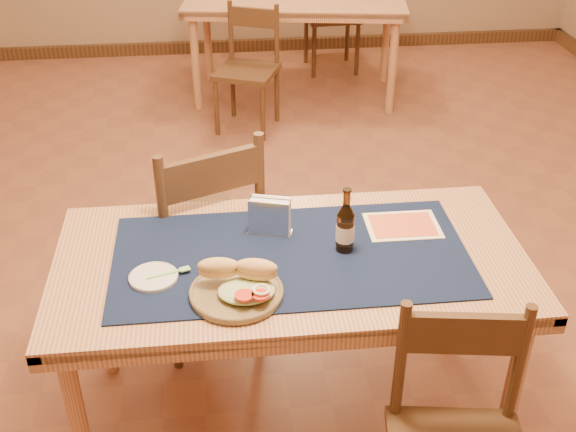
{
  "coord_description": "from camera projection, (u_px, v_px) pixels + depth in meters",
  "views": [
    {
      "loc": [
        -0.23,
        -2.79,
        2.16
      ],
      "look_at": [
        0.0,
        -0.7,
        0.85
      ],
      "focal_mm": 45.0,
      "sensor_mm": 36.0,
      "label": 1
    }
  ],
  "objects": [
    {
      "name": "placemat",
      "position": [
        291.0,
        256.0,
        2.44
      ],
      "size": [
        1.2,
        0.6,
        0.01
      ],
      "primitive_type": "cube",
      "color": "#0F1938",
      "rests_on": "main_table"
    },
    {
      "name": "chair_main_far",
      "position": [
        201.0,
        234.0,
        2.98
      ],
      "size": [
        0.6,
        0.6,
        1.0
      ],
      "color": "#4D311B",
      "rests_on": "ground"
    },
    {
      "name": "baseboard",
      "position": [
        272.0,
        280.0,
        3.49
      ],
      "size": [
        6.0,
        7.0,
        0.1
      ],
      "color": "#4D311B",
      "rests_on": "ground"
    },
    {
      "name": "back_table",
      "position": [
        295.0,
        8.0,
        5.24
      ],
      "size": [
        1.67,
        1.01,
        0.75
      ],
      "color": "tan",
      "rests_on": "ground"
    },
    {
      "name": "chair_back_far",
      "position": [
        333.0,
        15.0,
        5.79
      ],
      "size": [
        0.44,
        0.44,
        0.9
      ],
      "color": "#4D311B",
      "rests_on": "ground"
    },
    {
      "name": "napkin_holder",
      "position": [
        270.0,
        217.0,
        2.52
      ],
      "size": [
        0.16,
        0.1,
        0.14
      ],
      "color": "silver",
      "rests_on": "placemat"
    },
    {
      "name": "main_table",
      "position": [
        291.0,
        276.0,
        2.48
      ],
      "size": [
        1.6,
        0.8,
        0.75
      ],
      "color": "tan",
      "rests_on": "ground"
    },
    {
      "name": "fork",
      "position": [
        172.0,
        272.0,
        2.33
      ],
      "size": [
        0.14,
        0.06,
        0.0
      ],
      "color": "#84D575",
      "rests_on": "side_plate"
    },
    {
      "name": "menu_card",
      "position": [
        403.0,
        225.0,
        2.59
      ],
      "size": [
        0.26,
        0.19,
        0.01
      ],
      "color": "#FFF2C0",
      "rests_on": "placemat"
    },
    {
      "name": "side_plate",
      "position": [
        153.0,
        277.0,
        2.32
      ],
      "size": [
        0.16,
        0.16,
        0.01
      ],
      "color": "silver",
      "rests_on": "placemat"
    },
    {
      "name": "chair_back_near",
      "position": [
        248.0,
        67.0,
        4.88
      ],
      "size": [
        0.5,
        0.5,
        0.83
      ],
      "color": "#4D311B",
      "rests_on": "ground"
    },
    {
      "name": "beer_bottle",
      "position": [
        345.0,
        228.0,
        2.42
      ],
      "size": [
        0.06,
        0.06,
        0.24
      ],
      "color": "#42250B",
      "rests_on": "placemat"
    },
    {
      "name": "sandwich_plate",
      "position": [
        239.0,
        286.0,
        2.24
      ],
      "size": [
        0.3,
        0.3,
        0.11
      ],
      "color": "brown",
      "rests_on": "placemat"
    }
  ]
}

